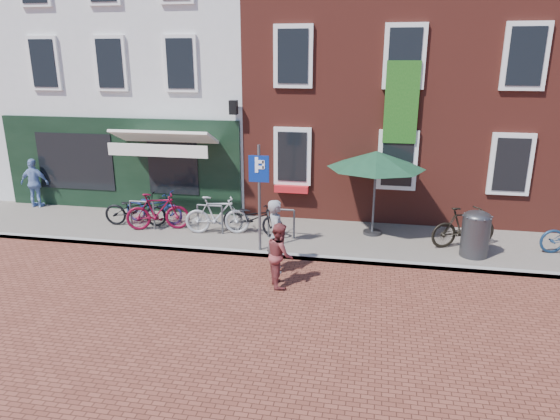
% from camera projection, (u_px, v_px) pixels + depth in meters
% --- Properties ---
extents(ground, '(80.00, 80.00, 0.00)m').
position_uv_depth(ground, '(253.00, 256.00, 12.54)').
color(ground, brown).
extents(sidewalk, '(24.00, 3.00, 0.10)m').
position_uv_depth(sidewalk, '(301.00, 237.00, 13.76)').
color(sidewalk, slate).
rests_on(sidewalk, ground).
extents(building_stucco, '(8.00, 8.00, 9.00)m').
position_uv_depth(building_stucco, '(166.00, 65.00, 18.70)').
color(building_stucco, silver).
rests_on(building_stucco, ground).
extents(building_brick_mid, '(6.00, 8.00, 10.00)m').
position_uv_depth(building_brick_mid, '(355.00, 50.00, 17.29)').
color(building_brick_mid, maroon).
rests_on(building_brick_mid, ground).
extents(building_brick_right, '(6.00, 8.00, 10.00)m').
position_uv_depth(building_brick_right, '(542.00, 50.00, 16.21)').
color(building_brick_right, maroon).
rests_on(building_brick_right, ground).
extents(litter_bin, '(0.67, 0.67, 1.22)m').
position_uv_depth(litter_bin, '(476.00, 231.00, 12.15)').
color(litter_bin, '#3B3A3D').
rests_on(litter_bin, sidewalk).
extents(parking_sign, '(0.50, 0.08, 2.68)m').
position_uv_depth(parking_sign, '(259.00, 184.00, 12.21)').
color(parking_sign, '#4C4C4F').
rests_on(parking_sign, sidewalk).
extents(parasol, '(2.61, 2.61, 2.41)m').
position_uv_depth(parasol, '(376.00, 156.00, 13.22)').
color(parasol, '#4C4C4F').
rests_on(parasol, sidewalk).
extents(woman, '(0.59, 0.72, 1.72)m').
position_uv_depth(woman, '(276.00, 236.00, 11.48)').
color(woman, gray).
rests_on(woman, ground).
extents(boy, '(0.76, 0.84, 1.42)m').
position_uv_depth(boy, '(280.00, 255.00, 10.79)').
color(boy, brown).
rests_on(boy, ground).
extents(cafe_person, '(0.96, 0.46, 1.59)m').
position_uv_depth(cafe_person, '(35.00, 183.00, 16.14)').
color(cafe_person, '#7795CB').
rests_on(cafe_person, sidewalk).
extents(bicycle_0, '(1.87, 0.81, 0.96)m').
position_uv_depth(bicycle_0, '(135.00, 210.00, 14.41)').
color(bicycle_0, black).
rests_on(bicycle_0, sidewalk).
extents(bicycle_1, '(1.84, 0.99, 1.06)m').
position_uv_depth(bicycle_1, '(158.00, 212.00, 14.05)').
color(bicycle_1, '#61071E').
rests_on(bicycle_1, sidewalk).
extents(bicycle_2, '(1.87, 0.81, 0.96)m').
position_uv_depth(bicycle_2, '(154.00, 207.00, 14.65)').
color(bicycle_2, navy).
rests_on(bicycle_2, sidewalk).
extents(bicycle_3, '(1.83, 0.80, 1.06)m').
position_uv_depth(bicycle_3, '(217.00, 215.00, 13.74)').
color(bicycle_3, '#A6A6A8').
rests_on(bicycle_3, sidewalk).
extents(bicycle_4, '(1.91, 0.99, 0.96)m').
position_uv_depth(bicycle_4, '(253.00, 218.00, 13.67)').
color(bicycle_4, black).
rests_on(bicycle_4, sidewalk).
extents(bicycle_5, '(1.82, 1.13, 1.06)m').
position_uv_depth(bicycle_5, '(464.00, 227.00, 12.79)').
color(bicycle_5, black).
rests_on(bicycle_5, sidewalk).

